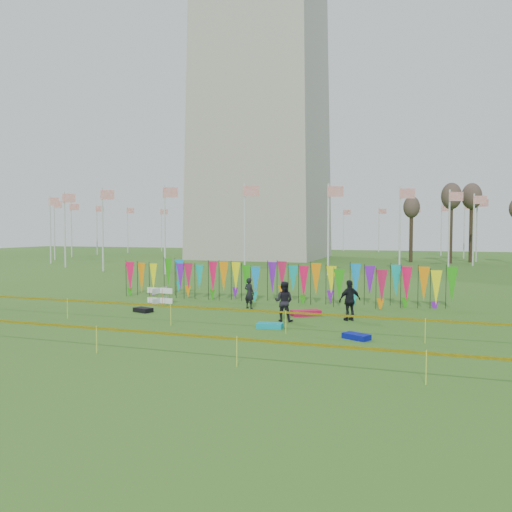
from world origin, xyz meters
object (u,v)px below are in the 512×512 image
(person_right, at_px, (350,300))
(kite_bag_blue, at_px, (356,336))
(person_left, at_px, (249,293))
(kite_bag_red, at_px, (306,313))
(box_kite, at_px, (160,295))
(person_mid, at_px, (284,301))
(kite_bag_black, at_px, (143,310))
(kite_bag_turquoise, at_px, (270,326))

(person_right, xyz_separation_m, kite_bag_blue, (0.78, -3.66, -0.80))
(person_left, relative_size, kite_bag_red, 1.17)
(box_kite, xyz_separation_m, kite_bag_blue, (11.25, -5.48, -0.33))
(person_left, height_order, person_right, person_right)
(person_mid, xyz_separation_m, person_right, (2.70, 1.08, 0.03))
(kite_bag_blue, xyz_separation_m, kite_bag_black, (-10.59, 2.72, 0.00))
(kite_bag_red, bearing_deg, person_right, -17.03)
(kite_bag_blue, bearing_deg, box_kite, 154.05)
(box_kite, height_order, person_mid, person_mid)
(box_kite, bearing_deg, person_left, -0.81)
(person_right, height_order, kite_bag_red, person_right)
(person_right, bearing_deg, kite_bag_turquoise, 4.71)
(person_left, distance_m, kite_bag_turquoise, 5.17)
(person_mid, xyz_separation_m, kite_bag_red, (0.58, 1.73, -0.75))
(kite_bag_turquoise, height_order, kite_bag_black, kite_bag_black)
(kite_bag_turquoise, distance_m, kite_bag_blue, 3.71)
(kite_bag_turquoise, bearing_deg, kite_bag_black, 165.63)
(kite_bag_turquoise, bearing_deg, box_kite, 149.29)
(kite_bag_turquoise, relative_size, kite_bag_red, 0.77)
(person_left, height_order, kite_bag_red, person_left)
(box_kite, bearing_deg, person_mid, -20.40)
(person_left, bearing_deg, kite_bag_turquoise, 138.42)
(kite_bag_turquoise, height_order, kite_bag_red, kite_bag_red)
(person_left, bearing_deg, kite_bag_blue, 157.72)
(kite_bag_black, bearing_deg, kite_bag_blue, -14.39)
(person_left, xyz_separation_m, person_mid, (2.61, -2.82, 0.09))
(kite_bag_turquoise, relative_size, kite_bag_black, 1.14)
(box_kite, xyz_separation_m, person_mid, (7.78, -2.89, 0.44))
(kite_bag_blue, xyz_separation_m, kite_bag_red, (-2.89, 4.31, 0.02))
(person_mid, distance_m, kite_bag_blue, 4.40)
(person_mid, height_order, kite_bag_black, person_mid)
(person_left, relative_size, person_mid, 0.90)
(person_right, relative_size, kite_bag_red, 1.34)
(box_kite, relative_size, kite_bag_black, 0.96)
(person_right, distance_m, kite_bag_red, 2.35)
(person_left, relative_size, kite_bag_turquoise, 1.51)
(kite_bag_red, bearing_deg, person_left, 161.13)
(kite_bag_blue, bearing_deg, person_left, 138.39)
(kite_bag_turquoise, bearing_deg, person_mid, 86.03)
(kite_bag_turquoise, bearing_deg, person_left, 119.08)
(kite_bag_red, relative_size, kite_bag_black, 1.48)
(person_right, distance_m, kite_bag_blue, 3.83)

